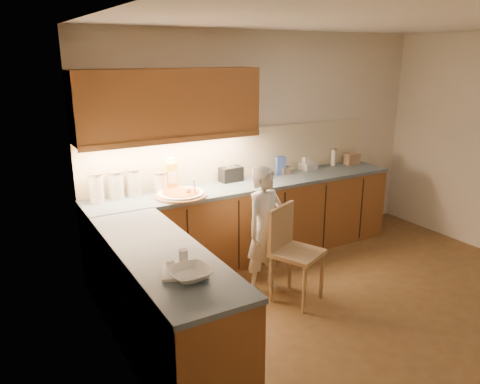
{
  "coord_description": "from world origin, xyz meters",
  "views": [
    {
      "loc": [
        -3.05,
        -2.72,
        2.35
      ],
      "look_at": [
        -0.8,
        1.2,
        1.0
      ],
      "focal_mm": 35.0,
      "sensor_mm": 36.0,
      "label": 1
    }
  ],
  "objects": [
    {
      "name": "canister_b",
      "position": [
        -1.87,
        1.87,
        1.06
      ],
      "size": [
        0.16,
        0.16,
        0.29
      ],
      "rotation": [
        0.0,
        0.0,
        0.32
      ],
      "color": "silver",
      "rests_on": "l_counter"
    },
    {
      "name": "mixing_bowl",
      "position": [
        -1.95,
        -0.14,
        0.95
      ],
      "size": [
        0.3,
        0.3,
        0.07
      ],
      "primitive_type": "imported",
      "rotation": [
        0.0,
        0.0,
        0.04
      ],
      "color": "white",
      "rests_on": "l_counter"
    },
    {
      "name": "steel_pot",
      "position": [
        -0.17,
        1.83,
        0.98
      ],
      "size": [
        0.17,
        0.17,
        0.13
      ],
      "color": "#B7B7BC",
      "rests_on": "l_counter"
    },
    {
      "name": "wooden_chair",
      "position": [
        -0.54,
        0.66,
        0.55
      ],
      "size": [
        0.56,
        0.56,
        0.94
      ],
      "rotation": [
        0.0,
        0.0,
        0.43
      ],
      "color": "tan",
      "rests_on": "ground"
    },
    {
      "name": "card_box_a",
      "position": [
        0.2,
        1.84,
        0.97
      ],
      "size": [
        0.13,
        0.09,
        0.09
      ],
      "primitive_type": "cube",
      "rotation": [
        0.0,
        0.0,
        -0.03
      ],
      "color": "tan",
      "rests_on": "l_counter"
    },
    {
      "name": "tall_jar",
      "position": [
        1.02,
        1.89,
        1.03
      ],
      "size": [
        0.07,
        0.07,
        0.22
      ],
      "rotation": [
        0.0,
        0.0,
        -0.33
      ],
      "color": "white",
      "rests_on": "l_counter"
    },
    {
      "name": "toaster",
      "position": [
        -0.54,
        1.87,
        1.0
      ],
      "size": [
        0.27,
        0.16,
        0.17
      ],
      "rotation": [
        0.0,
        0.0,
        0.05
      ],
      "color": "black",
      "rests_on": "l_counter"
    },
    {
      "name": "flat_pack",
      "position": [
        0.6,
        1.89,
        0.96
      ],
      "size": [
        0.23,
        0.18,
        0.08
      ],
      "primitive_type": "cube",
      "rotation": [
        0.0,
        0.0,
        0.15
      ],
      "color": "white",
      "rests_on": "l_counter"
    },
    {
      "name": "child",
      "position": [
        -0.66,
        0.93,
        0.65
      ],
      "size": [
        0.54,
        0.42,
        1.31
      ],
      "primitive_type": "imported",
      "rotation": [
        0.0,
        0.0,
        0.24
      ],
      "color": "silver",
      "rests_on": "ground"
    },
    {
      "name": "blue_box",
      "position": [
        0.14,
        1.84,
        1.03
      ],
      "size": [
        0.13,
        0.1,
        0.22
      ],
      "primitive_type": "cube",
      "rotation": [
        0.0,
        0.0,
        -0.23
      ],
      "color": "#34509E",
      "rests_on": "l_counter"
    },
    {
      "name": "backsplash",
      "position": [
        -0.38,
        1.99,
        1.21
      ],
      "size": [
        3.75,
        0.02,
        0.58
      ],
      "primitive_type": "cube",
      "color": "beige",
      "rests_on": "l_counter"
    },
    {
      "name": "l_counter",
      "position": [
        -0.92,
        1.25,
        0.46
      ],
      "size": [
        3.77,
        2.62,
        0.92
      ],
      "color": "brown",
      "rests_on": "ground"
    },
    {
      "name": "spice_jar_b",
      "position": [
        -1.88,
        0.14,
        0.96
      ],
      "size": [
        0.08,
        0.08,
        0.09
      ],
      "primitive_type": "cylinder",
      "rotation": [
        0.0,
        0.0,
        -0.21
      ],
      "color": "silver",
      "rests_on": "l_counter"
    },
    {
      "name": "canister_a",
      "position": [
        -2.08,
        1.83,
        1.07
      ],
      "size": [
        0.15,
        0.15,
        0.3
      ],
      "rotation": [
        0.0,
        0.0,
        -0.15
      ],
      "color": "silver",
      "rests_on": "l_counter"
    },
    {
      "name": "canister_c",
      "position": [
        -1.68,
        1.87,
        1.06
      ],
      "size": [
        0.15,
        0.15,
        0.29
      ],
      "rotation": [
        0.0,
        0.0,
        -0.22
      ],
      "color": "silver",
      "rests_on": "l_counter"
    },
    {
      "name": "dough_cloth",
      "position": [
        -1.94,
        -0.04,
        0.93
      ],
      "size": [
        0.37,
        0.33,
        0.02
      ],
      "primitive_type": "cube",
      "rotation": [
        0.0,
        0.0,
        -0.35
      ],
      "color": "white",
      "rests_on": "l_counter"
    },
    {
      "name": "card_box_b",
      "position": [
        1.28,
        1.82,
        0.99
      ],
      "size": [
        0.2,
        0.16,
        0.14
      ],
      "primitive_type": "cube",
      "rotation": [
        0.0,
        0.0,
        -0.11
      ],
      "color": "#A77E59",
      "rests_on": "l_counter"
    },
    {
      "name": "canister_d",
      "position": [
        -1.41,
        1.83,
        1.04
      ],
      "size": [
        0.14,
        0.14,
        0.23
      ],
      "rotation": [
        0.0,
        0.0,
        0.44
      ],
      "color": "silver",
      "rests_on": "l_counter"
    },
    {
      "name": "oil_jug",
      "position": [
        -1.29,
        1.84,
        1.09
      ],
      "size": [
        0.12,
        0.09,
        0.36
      ],
      "rotation": [
        0.0,
        0.0,
        -0.03
      ],
      "color": "gold",
      "rests_on": "l_counter"
    },
    {
      "name": "spice_jar_a",
      "position": [
        -2.01,
        0.05,
        0.96
      ],
      "size": [
        0.05,
        0.05,
        0.07
      ],
      "primitive_type": "cylinder",
      "rotation": [
        0.0,
        0.0,
        -0.0
      ],
      "color": "white",
      "rests_on": "l_counter"
    },
    {
      "name": "upper_cabinets",
      "position": [
        -1.27,
        1.82,
        1.85
      ],
      "size": [
        1.95,
        0.36,
        0.73
      ],
      "color": "brown",
      "rests_on": "ground"
    },
    {
      "name": "white_bottle",
      "position": [
        0.54,
        1.88,
        1.0
      ],
      "size": [
        0.07,
        0.07,
        0.16
      ],
      "primitive_type": "cube",
      "rotation": [
        0.0,
        0.0,
        0.3
      ],
      "color": "silver",
      "rests_on": "l_counter"
    },
    {
      "name": "room",
      "position": [
        0.0,
        0.0,
        1.68
      ],
      "size": [
        4.54,
        4.5,
        2.62
      ],
      "color": "brown",
      "rests_on": "ground"
    },
    {
      "name": "pizza_on_board",
      "position": [
        -1.28,
        1.6,
        0.94
      ],
      "size": [
        0.54,
        0.54,
        0.22
      ],
      "rotation": [
        0.0,
        0.0,
        -0.19
      ],
      "color": "#A57A52",
      "rests_on": "l_counter"
    }
  ]
}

